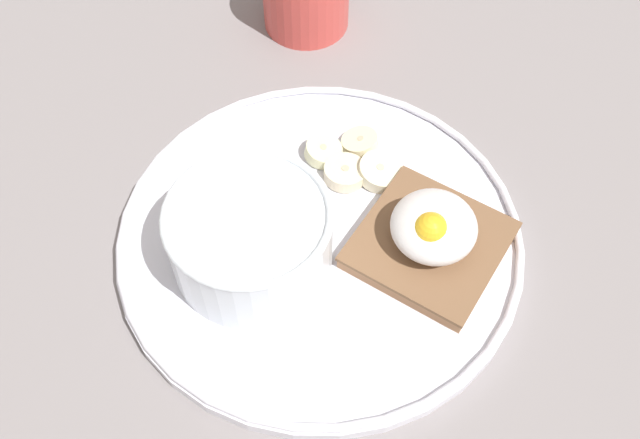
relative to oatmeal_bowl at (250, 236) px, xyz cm
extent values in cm
cube|color=gray|center=(-1.36, -5.09, -5.00)|extent=(120.00, 120.00, 2.00)
cylinder|color=white|center=(-1.36, -5.09, -3.50)|extent=(30.17, 30.17, 1.00)
torus|color=white|center=(-1.36, -5.09, -2.70)|extent=(29.97, 29.97, 0.60)
cylinder|color=white|center=(0.00, 0.00, -0.22)|extent=(11.45, 11.45, 5.58)
torus|color=white|center=(0.00, 0.00, 2.57)|extent=(11.65, 11.65, 0.60)
cylinder|color=#BA647A|center=(0.00, 0.00, -0.50)|extent=(10.05, 10.05, 4.62)
ellipsoid|color=#BA647A|center=(0.00, 0.00, 1.61)|extent=(9.55, 9.55, 1.20)
ellipsoid|color=tan|center=(-0.40, -3.24, 1.88)|extent=(1.47, 1.20, 0.54)
ellipsoid|color=#A88655|center=(0.03, 2.96, 1.91)|extent=(1.11, 1.52, 0.60)
ellipsoid|color=#C3B18E|center=(-2.08, -0.29, 1.90)|extent=(1.59, 1.44, 0.57)
cube|color=brown|center=(-7.34, -10.49, -1.85)|extent=(12.65, 12.65, 0.30)
cube|color=#A0714C|center=(-7.34, -10.49, -2.38)|extent=(12.41, 12.41, 1.25)
ellipsoid|color=white|center=(-7.34, -10.49, 0.04)|extent=(6.15, 6.11, 3.59)
sphere|color=yellow|center=(-7.77, -9.61, 0.92)|extent=(2.57, 2.57, 2.57)
cylinder|color=#FAEABB|center=(3.30, -12.93, -2.41)|extent=(4.12, 4.07, 1.48)
cylinder|color=#C3B692|center=(3.30, -12.93, -1.98)|extent=(0.73, 0.73, 0.23)
cylinder|color=beige|center=(1.67, -9.99, -2.43)|extent=(3.37, 3.42, 1.23)
cylinder|color=#BAAE90|center=(1.67, -9.99, -1.90)|extent=(0.61, 0.61, 0.15)
cylinder|color=beige|center=(4.36, -9.97, -2.34)|extent=(4.20, 4.16, 1.60)
cylinder|color=#B6B589|center=(4.36, -9.97, -1.82)|extent=(0.74, 0.74, 0.22)
cylinder|color=#EFE7C1|center=(-0.02, -12.12, -2.30)|extent=(4.62, 4.54, 1.71)
cylinder|color=#BBB496|center=(-0.02, -12.12, -1.75)|extent=(0.82, 0.81, 0.23)
camera|label=1|loc=(-24.08, 13.02, 41.28)|focal=40.00mm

